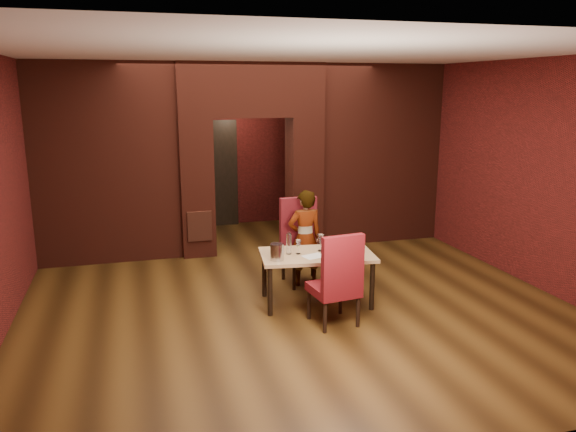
% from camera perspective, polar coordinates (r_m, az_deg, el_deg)
% --- Properties ---
extents(floor, '(8.00, 8.00, 0.00)m').
position_cam_1_polar(floor, '(8.12, -0.59, -7.19)').
color(floor, '#492F12').
rests_on(floor, ground).
extents(ceiling, '(7.00, 8.00, 0.04)m').
position_cam_1_polar(ceiling, '(7.63, -0.65, 15.99)').
color(ceiling, silver).
rests_on(ceiling, ground).
extents(wall_back, '(7.00, 0.04, 3.20)m').
position_cam_1_polar(wall_back, '(11.59, -5.86, 6.97)').
color(wall_back, maroon).
rests_on(wall_back, ground).
extents(wall_front, '(7.00, 0.04, 3.20)m').
position_cam_1_polar(wall_front, '(4.08, 14.34, -4.52)').
color(wall_front, maroon).
rests_on(wall_front, ground).
extents(wall_left, '(0.04, 8.00, 3.20)m').
position_cam_1_polar(wall_left, '(7.60, -27.02, 2.48)').
color(wall_left, maroon).
rests_on(wall_left, ground).
extents(wall_right, '(0.04, 8.00, 3.20)m').
position_cam_1_polar(wall_right, '(9.26, 20.84, 4.69)').
color(wall_right, maroon).
rests_on(wall_right, ground).
extents(pillar_left, '(0.55, 0.55, 2.30)m').
position_cam_1_polar(pillar_left, '(9.56, -9.30, 2.87)').
color(pillar_left, maroon).
rests_on(pillar_left, ground).
extents(pillar_right, '(0.55, 0.55, 2.30)m').
position_cam_1_polar(pillar_right, '(9.95, 1.65, 3.43)').
color(pillar_right, maroon).
rests_on(pillar_right, ground).
extents(lintel, '(2.45, 0.55, 0.90)m').
position_cam_1_polar(lintel, '(9.57, -3.86, 12.66)').
color(lintel, maroon).
rests_on(lintel, ground).
extents(wing_wall_left, '(2.28, 0.35, 3.20)m').
position_cam_1_polar(wing_wall_left, '(9.44, -17.98, 5.05)').
color(wing_wall_left, maroon).
rests_on(wing_wall_left, ground).
extents(wing_wall_right, '(2.28, 0.35, 3.20)m').
position_cam_1_polar(wing_wall_right, '(10.39, 9.16, 6.19)').
color(wing_wall_right, maroon).
rests_on(wing_wall_right, ground).
extents(vent_panel, '(0.40, 0.03, 0.50)m').
position_cam_1_polar(vent_panel, '(9.39, -8.96, -1.04)').
color(vent_panel, brown).
rests_on(vent_panel, ground).
extents(rear_door, '(0.90, 0.08, 2.10)m').
position_cam_1_polar(rear_door, '(11.54, -7.70, 4.14)').
color(rear_door, black).
rests_on(rear_door, ground).
extents(rear_door_frame, '(1.02, 0.04, 2.22)m').
position_cam_1_polar(rear_door_frame, '(11.50, -7.68, 4.12)').
color(rear_door_frame, black).
rests_on(rear_door_frame, ground).
extents(dining_table, '(1.55, 1.00, 0.68)m').
position_cam_1_polar(dining_table, '(7.44, 2.92, -6.32)').
color(dining_table, tan).
rests_on(dining_table, ground).
extents(chair_far, '(0.59, 0.59, 1.23)m').
position_cam_1_polar(chair_far, '(8.10, 1.62, -2.66)').
color(chair_far, maroon).
rests_on(chair_far, ground).
extents(chair_near, '(0.58, 0.58, 1.15)m').
position_cam_1_polar(chair_near, '(6.76, 4.66, -6.27)').
color(chair_near, maroon).
rests_on(chair_near, ground).
extents(person_seated, '(0.53, 0.36, 1.39)m').
position_cam_1_polar(person_seated, '(8.02, 1.73, -2.23)').
color(person_seated, white).
rests_on(person_seated, ground).
extents(wine_glass_a, '(0.08, 0.08, 0.19)m').
position_cam_1_polar(wine_glass_a, '(7.27, 1.06, -3.16)').
color(wine_glass_a, white).
rests_on(wine_glass_a, dining_table).
extents(wine_glass_b, '(0.09, 0.09, 0.22)m').
position_cam_1_polar(wine_glass_b, '(7.41, 3.34, -2.73)').
color(wine_glass_b, silver).
rests_on(wine_glass_b, dining_table).
extents(wine_glass_c, '(0.08, 0.08, 0.21)m').
position_cam_1_polar(wine_glass_c, '(7.37, 4.32, -2.90)').
color(wine_glass_c, white).
rests_on(wine_glass_c, dining_table).
extents(tasting_sheet, '(0.33, 0.28, 0.00)m').
position_cam_1_polar(tasting_sheet, '(7.20, 2.64, -4.10)').
color(tasting_sheet, silver).
rests_on(tasting_sheet, dining_table).
extents(wine_bucket, '(0.17, 0.17, 0.21)m').
position_cam_1_polar(wine_bucket, '(7.02, -1.11, -3.67)').
color(wine_bucket, '#AAAAB1').
rests_on(wine_bucket, dining_table).
extents(water_bottle, '(0.07, 0.07, 0.29)m').
position_cam_1_polar(water_bottle, '(7.26, 0.09, -2.78)').
color(water_bottle, silver).
rests_on(water_bottle, dining_table).
extents(potted_plant, '(0.44, 0.42, 0.39)m').
position_cam_1_polar(potted_plant, '(8.64, 5.80, -4.62)').
color(potted_plant, '#2E6021').
rests_on(potted_plant, ground).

